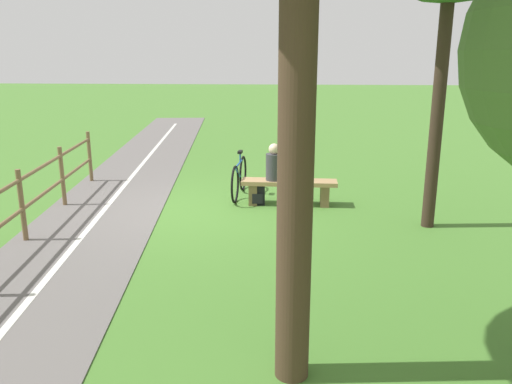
{
  "coord_description": "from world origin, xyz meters",
  "views": [
    {
      "loc": [
        -1.83,
        9.04,
        2.83
      ],
      "look_at": [
        -1.32,
        1.42,
        0.76
      ],
      "focal_mm": 36.06,
      "sensor_mm": 36.0,
      "label": 1
    }
  ],
  "objects_px": {
    "bench": "(289,188)",
    "backpack": "(257,194)",
    "person_seated": "(274,164)",
    "bicycle": "(239,178)"
  },
  "relations": [
    {
      "from": "person_seated",
      "to": "backpack",
      "type": "bearing_deg",
      "value": 10.6
    },
    {
      "from": "bicycle",
      "to": "backpack",
      "type": "relative_size",
      "value": 4.0
    },
    {
      "from": "bench",
      "to": "bicycle",
      "type": "distance_m",
      "value": 1.14
    },
    {
      "from": "person_seated",
      "to": "backpack",
      "type": "height_order",
      "value": "person_seated"
    },
    {
      "from": "person_seated",
      "to": "backpack",
      "type": "relative_size",
      "value": 1.66
    },
    {
      "from": "bench",
      "to": "backpack",
      "type": "relative_size",
      "value": 4.29
    },
    {
      "from": "bench",
      "to": "backpack",
      "type": "xyz_separation_m",
      "value": [
        0.61,
        0.05,
        -0.13
      ]
    },
    {
      "from": "person_seated",
      "to": "backpack",
      "type": "distance_m",
      "value": 0.67
    },
    {
      "from": "bench",
      "to": "backpack",
      "type": "bearing_deg",
      "value": 5.57
    },
    {
      "from": "bench",
      "to": "bicycle",
      "type": "xyz_separation_m",
      "value": [
        1.01,
        -0.53,
        0.05
      ]
    }
  ]
}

